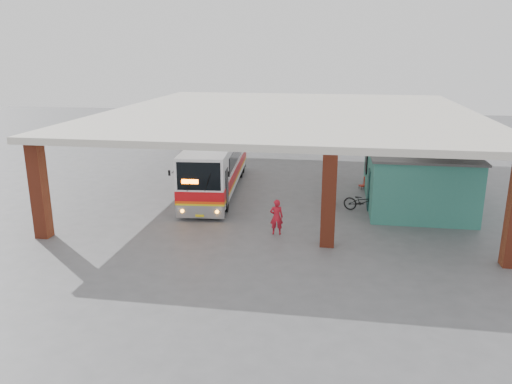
{
  "coord_description": "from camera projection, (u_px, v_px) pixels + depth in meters",
  "views": [
    {
      "loc": [
        3.2,
        -23.13,
        8.04
      ],
      "look_at": [
        -0.56,
        0.0,
        1.37
      ],
      "focal_mm": 35.0,
      "sensor_mm": 36.0,
      "label": 1
    }
  ],
  "objects": [
    {
      "name": "ground",
      "position": [
        267.0,
        219.0,
        24.65
      ],
      "size": [
        90.0,
        90.0,
        0.0
      ],
      "primitive_type": "plane",
      "color": "#515154",
      "rests_on": "ground"
    },
    {
      "name": "coach_bus",
      "position": [
        217.0,
        164.0,
        29.18
      ],
      "size": [
        3.36,
        11.56,
        3.32
      ],
      "rotation": [
        0.0,
        0.0,
        0.09
      ],
      "color": "white",
      "rests_on": "ground"
    },
    {
      "name": "brick_columns",
      "position": [
        304.0,
        156.0,
        28.58
      ],
      "size": [
        20.1,
        21.6,
        4.35
      ],
      "color": "#953720",
      "rests_on": "ground"
    },
    {
      "name": "shop_building",
      "position": [
        415.0,
        175.0,
        26.86
      ],
      "size": [
        5.2,
        8.2,
        3.11
      ],
      "color": "#30796A",
      "rests_on": "ground"
    },
    {
      "name": "motorcycle",
      "position": [
        363.0,
        202.0,
        25.63
      ],
      "size": [
        2.15,
        1.3,
        1.07
      ],
      "primitive_type": "imported",
      "rotation": [
        0.0,
        0.0,
        1.26
      ],
      "color": "black",
      "rests_on": "ground"
    },
    {
      "name": "canopy_roof",
      "position": [
        291.0,
        112.0,
        29.51
      ],
      "size": [
        21.0,
        23.0,
        0.3
      ],
      "primitive_type": "cube",
      "color": "beige",
      "rests_on": "brick_columns"
    },
    {
      "name": "red_chair",
      "position": [
        364.0,
        184.0,
        29.91
      ],
      "size": [
        0.5,
        0.5,
        0.73
      ],
      "rotation": [
        0.0,
        0.0,
        0.41
      ],
      "color": "#AE2212",
      "rests_on": "ground"
    },
    {
      "name": "pedestrian",
      "position": [
        277.0,
        217.0,
        22.43
      ],
      "size": [
        0.65,
        0.47,
        1.63
      ],
      "primitive_type": "imported",
      "rotation": [
        0.0,
        0.0,
        3.29
      ],
      "color": "#B51626",
      "rests_on": "ground"
    }
  ]
}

